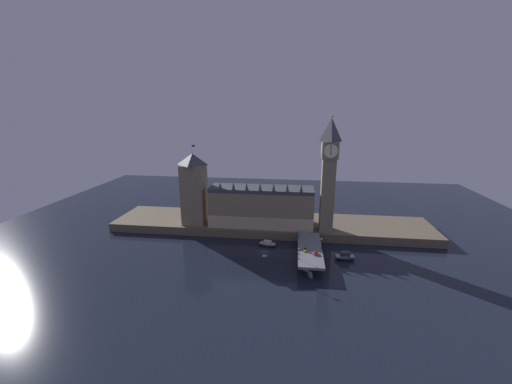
{
  "coord_description": "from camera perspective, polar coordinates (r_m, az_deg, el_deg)",
  "views": [
    {
      "loc": [
        16.48,
        -170.16,
        82.4
      ],
      "look_at": [
        -7.82,
        20.0,
        31.41
      ],
      "focal_mm": 22.0,
      "sensor_mm": 36.0,
      "label": 1
    }
  ],
  "objects": [
    {
      "name": "car_northbound_trail",
      "position": [
        178.19,
        8.87,
        -10.29
      ],
      "size": [
        1.87,
        4.4,
        1.33
      ],
      "color": "yellow",
      "rests_on": "bridge"
    },
    {
      "name": "street_lamp_far",
      "position": [
        193.68,
        7.79,
        -6.99
      ],
      "size": [
        1.34,
        0.6,
        6.7
      ],
      "color": "#2D3333",
      "rests_on": "bridge"
    },
    {
      "name": "embankment",
      "position": [
        224.39,
        2.61,
        -5.89
      ],
      "size": [
        220.0,
        42.0,
        5.67
      ],
      "color": "brown",
      "rests_on": "ground_plane"
    },
    {
      "name": "clock_tower",
      "position": [
        200.5,
        13.08,
        3.61
      ],
      "size": [
        10.27,
        10.38,
        73.27
      ],
      "color": "#7F7056",
      "rests_on": "embankment"
    },
    {
      "name": "victoria_tower",
      "position": [
        216.91,
        -11.21,
        0.59
      ],
      "size": [
        15.34,
        15.34,
        54.15
      ],
      "color": "#7F7056",
      "rests_on": "embankment"
    },
    {
      "name": "street_lamp_mid",
      "position": [
        180.86,
        11.83,
        -8.9
      ],
      "size": [
        1.34,
        0.6,
        6.27
      ],
      "color": "#2D3333",
      "rests_on": "bridge"
    },
    {
      "name": "street_lamp_near",
      "position": [
        166.73,
        7.83,
        -10.76
      ],
      "size": [
        1.34,
        0.6,
        6.59
      ],
      "color": "#2D3333",
      "rests_on": "bridge"
    },
    {
      "name": "pedestrian_far_rail",
      "position": [
        192.01,
        7.88,
        -8.27
      ],
      "size": [
        0.38,
        0.38,
        1.62
      ],
      "color": "black",
      "rests_on": "bridge"
    },
    {
      "name": "boat_downstream",
      "position": [
        187.13,
        15.85,
        -11.26
      ],
      "size": [
        11.81,
        5.7,
        4.69
      ],
      "color": "#1E2842",
      "rests_on": "ground_plane"
    },
    {
      "name": "bridge",
      "position": [
        182.73,
        9.75,
        -10.46
      ],
      "size": [
        13.36,
        46.0,
        6.48
      ],
      "color": "slate",
      "rests_on": "ground_plane"
    },
    {
      "name": "ground_plane",
      "position": [
        189.78,
        1.61,
        -10.84
      ],
      "size": [
        400.0,
        400.0,
        0.0
      ],
      "primitive_type": "plane",
      "color": "black"
    },
    {
      "name": "boat_upstream",
      "position": [
        197.3,
        2.11,
        -9.41
      ],
      "size": [
        11.82,
        6.85,
        3.3
      ],
      "color": "#28282D",
      "rests_on": "ground_plane"
    },
    {
      "name": "car_southbound_lead",
      "position": [
        174.75,
        10.86,
        -10.88
      ],
      "size": [
        2.04,
        3.85,
        1.54
      ],
      "color": "red",
      "rests_on": "bridge"
    },
    {
      "name": "parliament_hall",
      "position": [
        212.05,
        1.0,
        -2.59
      ],
      "size": [
        69.12,
        21.19,
        31.36
      ],
      "color": "#7F7056",
      "rests_on": "embankment"
    }
  ]
}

